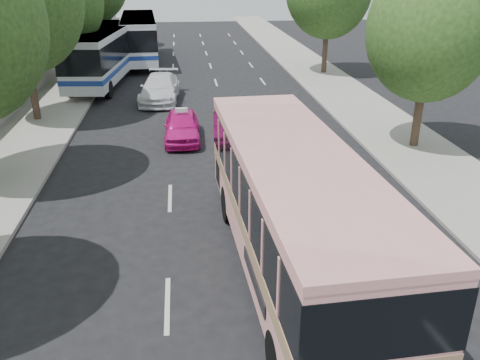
{
  "coord_description": "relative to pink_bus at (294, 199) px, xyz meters",
  "views": [
    {
      "loc": [
        -1.33,
        -12.07,
        7.53
      ],
      "look_at": [
        0.26,
        1.59,
        1.6
      ],
      "focal_mm": 38.0,
      "sensor_mm": 36.0,
      "label": 1
    }
  ],
  "objects": [
    {
      "name": "ground",
      "position": [
        -1.3,
        0.99,
        -2.13
      ],
      "size": [
        120.0,
        120.0,
        0.0
      ],
      "primitive_type": "plane",
      "color": "black",
      "rests_on": "ground"
    },
    {
      "name": "sidewalk_left",
      "position": [
        -9.8,
        20.99,
        -2.05
      ],
      "size": [
        4.0,
        90.0,
        0.15
      ],
      "primitive_type": "cube",
      "color": "#9E998E",
      "rests_on": "ground"
    },
    {
      "name": "sidewalk_right",
      "position": [
        7.2,
        20.99,
        -2.07
      ],
      "size": [
        4.0,
        90.0,
        0.12
      ],
      "primitive_type": "cube",
      "color": "#9E998E",
      "rests_on": "ground"
    },
    {
      "name": "low_wall",
      "position": [
        -11.6,
        20.99,
        -1.23
      ],
      "size": [
        0.3,
        90.0,
        1.5
      ],
      "primitive_type": "cube",
      "color": "#9E998E",
      "rests_on": "sidewalk_left"
    },
    {
      "name": "tree_right_near",
      "position": [
        7.48,
        8.93,
        3.08
      ],
      "size": [
        5.1,
        5.1,
        7.95
      ],
      "color": "#38281E",
      "rests_on": "ground"
    },
    {
      "name": "pink_bus",
      "position": [
        0.0,
        0.0,
        0.0
      ],
      "size": [
        3.23,
        10.83,
        3.42
      ],
      "rotation": [
        0.0,
        0.0,
        0.05
      ],
      "color": "#FAA3A1",
      "rests_on": "ground"
    },
    {
      "name": "pink_taxi",
      "position": [
        -2.69,
        11.15,
        -1.46
      ],
      "size": [
        1.63,
        3.93,
        1.33
      ],
      "primitive_type": "imported",
      "rotation": [
        0.0,
        0.0,
        -0.01
      ],
      "color": "#D41281",
      "rests_on": "ground"
    },
    {
      "name": "white_pickup",
      "position": [
        -3.87,
        18.45,
        -1.38
      ],
      "size": [
        2.49,
        5.29,
        1.49
      ],
      "primitive_type": "imported",
      "rotation": [
        0.0,
        0.0,
        -0.08
      ],
      "color": "silver",
      "rests_on": "ground"
    },
    {
      "name": "tour_coach_front",
      "position": [
        -7.6,
        23.62,
        -0.01
      ],
      "size": [
        3.78,
        11.95,
        3.51
      ],
      "rotation": [
        0.0,
        0.0,
        -0.11
      ],
      "color": "silver",
      "rests_on": "ground"
    },
    {
      "name": "tour_coach_rear",
      "position": [
        -5.8,
        31.35,
        0.02
      ],
      "size": [
        3.32,
        12.04,
        3.56
      ],
      "rotation": [
        0.0,
        0.0,
        0.06
      ],
      "color": "white",
      "rests_on": "ground"
    },
    {
      "name": "taxi_roof_sign",
      "position": [
        -2.69,
        11.15,
        -0.7
      ],
      "size": [
        0.55,
        0.19,
        0.18
      ],
      "primitive_type": "cube",
      "rotation": [
        0.0,
        0.0,
        -0.01
      ],
      "color": "silver",
      "rests_on": "pink_taxi"
    }
  ]
}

